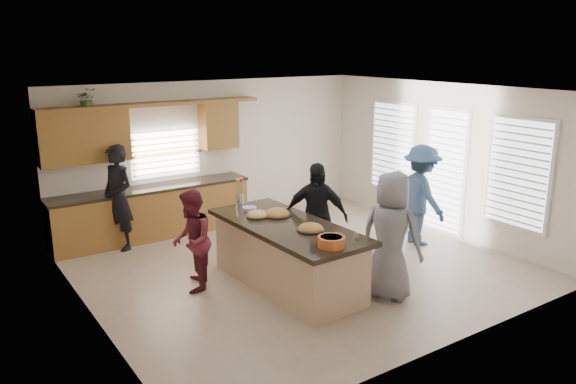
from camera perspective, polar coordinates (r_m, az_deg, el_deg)
floor at (r=9.13m, az=1.24°, el=-7.51°), size 6.50×6.50×0.00m
room_shell at (r=8.59m, az=1.31°, el=4.30°), size 6.52×6.02×2.81m
back_cabinetry at (r=10.53m, az=-14.01°, el=0.30°), size 4.08×0.66×2.46m
right_wall_glazing at (r=10.77m, az=15.86°, el=2.84°), size 0.06×4.00×2.25m
island at (r=8.27m, az=-0.09°, el=-6.56°), size 1.22×2.73×0.95m
platter_front at (r=7.82m, az=2.31°, el=-3.78°), size 0.39×0.39×0.16m
platter_mid at (r=8.49m, az=-1.13°, el=-2.26°), size 0.43×0.43×0.17m
platter_back at (r=8.44m, az=-3.13°, el=-2.38°), size 0.35×0.35×0.14m
salad_bowl at (r=7.22m, az=4.43°, el=-5.00°), size 0.35×0.35×0.14m
clear_cup at (r=7.51m, az=6.96°, el=-4.50°), size 0.07×0.07×0.09m
plate_stack at (r=8.81m, az=-3.94°, el=-1.68°), size 0.22×0.22×0.05m
flower_vase at (r=9.02m, az=-4.94°, el=0.17°), size 0.14×0.14×0.45m
potted_plant at (r=10.07m, az=-19.76°, el=8.90°), size 0.36×0.33×0.36m
woman_left_back at (r=10.05m, az=-16.88°, el=-0.56°), size 0.63×0.77×1.84m
woman_left_mid at (r=8.16m, az=-9.76°, el=-4.92°), size 0.84×0.90×1.48m
woman_left_front at (r=8.77m, az=2.84°, el=-2.51°), size 0.99×1.03×1.72m
woman_right_back at (r=10.14m, az=13.36°, el=-0.31°), size 0.87×1.26×1.79m
woman_right_front at (r=7.88m, az=10.42°, el=-4.39°), size 0.88×1.04×1.82m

